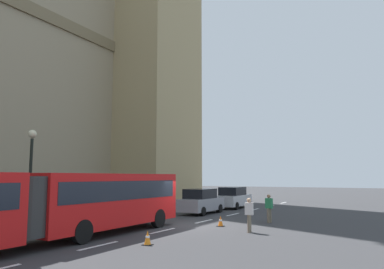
{
  "coord_description": "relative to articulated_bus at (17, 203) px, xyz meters",
  "views": [
    {
      "loc": [
        -18.27,
        -10.54,
        2.75
      ],
      "look_at": [
        4.63,
        2.23,
        5.81
      ],
      "focal_mm": 33.97,
      "sensor_mm": 36.0,
      "label": 1
    }
  ],
  "objects": [
    {
      "name": "ground_plane",
      "position": [
        9.34,
        -1.99,
        -1.75
      ],
      "size": [
        160.0,
        160.0,
        0.0
      ],
      "primitive_type": "plane",
      "color": "#333335"
    },
    {
      "name": "lane_centre_marking",
      "position": [
        11.5,
        -1.99,
        -1.74
      ],
      "size": [
        39.0,
        0.16,
        0.01
      ],
      "color": "silver",
      "rests_on": "ground_plane"
    },
    {
      "name": "articulated_bus",
      "position": [
        0.0,
        0.0,
        0.0
      ],
      "size": [
        18.74,
        2.54,
        2.9
      ],
      "color": "red",
      "rests_on": "ground_plane"
    },
    {
      "name": "sedan_lead",
      "position": [
        15.49,
        0.28,
        -0.83
      ],
      "size": [
        4.4,
        1.86,
        1.85
      ],
      "color": "gray",
      "rests_on": "ground_plane"
    },
    {
      "name": "sedan_trailing",
      "position": [
        21.14,
        0.04,
        -0.83
      ],
      "size": [
        4.4,
        1.86,
        1.85
      ],
      "color": "#B7B7BC",
      "rests_on": "ground_plane"
    },
    {
      "name": "traffic_cone_west",
      "position": [
        3.38,
        -3.61,
        -1.46
      ],
      "size": [
        0.36,
        0.36,
        0.58
      ],
      "color": "black",
      "rests_on": "ground_plane"
    },
    {
      "name": "traffic_cone_middle",
      "position": [
        9.9,
        -3.86,
        -1.46
      ],
      "size": [
        0.36,
        0.36,
        0.58
      ],
      "color": "black",
      "rests_on": "ground_plane"
    },
    {
      "name": "street_lamp",
      "position": [
        3.88,
        4.51,
        1.31
      ],
      "size": [
        0.44,
        0.44,
        5.27
      ],
      "color": "black",
      "rests_on": "ground_plane"
    },
    {
      "name": "pedestrian_near_cones",
      "position": [
        8.56,
        -6.05,
        -0.83
      ],
      "size": [
        0.36,
        0.43,
        1.69
      ],
      "color": "#726651",
      "rests_on": "ground_plane"
    },
    {
      "name": "pedestrian_by_kerb",
      "position": [
        12.74,
        -5.77,
        -0.83
      ],
      "size": [
        0.35,
        0.45,
        1.69
      ],
      "color": "#726651",
      "rests_on": "ground_plane"
    }
  ]
}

